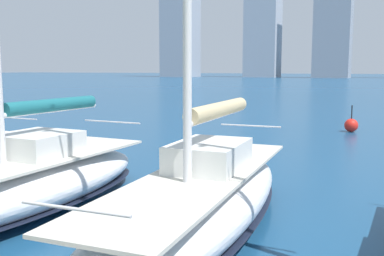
# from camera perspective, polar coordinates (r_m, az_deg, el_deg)

# --- Properties ---
(city_skyline) EXTENTS (169.56, 24.07, 48.46)m
(city_skyline) POSITION_cam_1_polar(r_m,az_deg,el_deg) (165.78, 19.93, 13.03)
(city_skyline) COLOR #9CA1AB
(city_skyline) RESTS_ON ground
(sailboat_tan) EXTENTS (2.78, 8.90, 9.28)m
(sailboat_tan) POSITION_cam_1_polar(r_m,az_deg,el_deg) (9.02, 1.11, -9.16)
(sailboat_tan) COLOR white
(sailboat_tan) RESTS_ON ground
(sailboat_teal) EXTENTS (2.70, 7.82, 9.82)m
(sailboat_teal) POSITION_cam_1_polar(r_m,az_deg,el_deg) (11.22, -20.41, -6.34)
(sailboat_teal) COLOR white
(sailboat_teal) RESTS_ON ground
(channel_buoy) EXTENTS (0.70, 0.70, 1.40)m
(channel_buoy) POSITION_cam_1_polar(r_m,az_deg,el_deg) (24.93, 19.56, 0.34)
(channel_buoy) COLOR red
(channel_buoy) RESTS_ON ground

